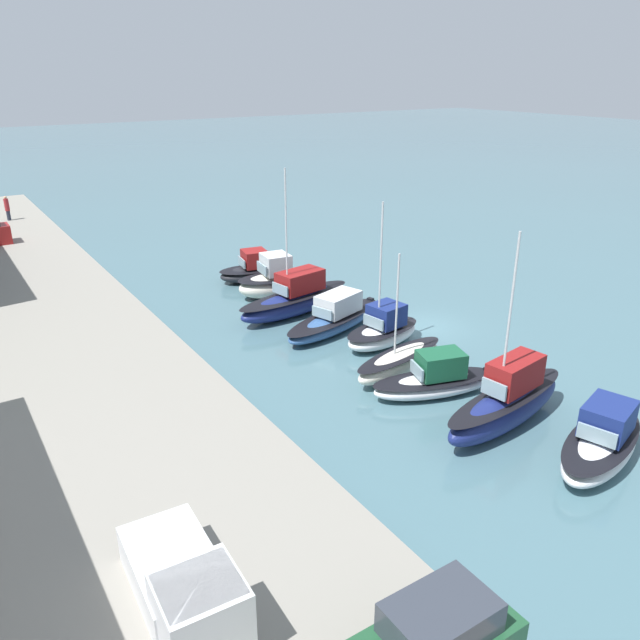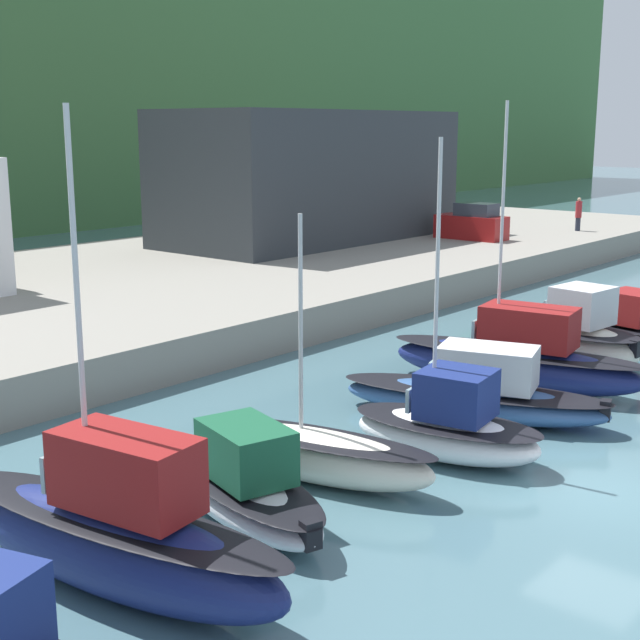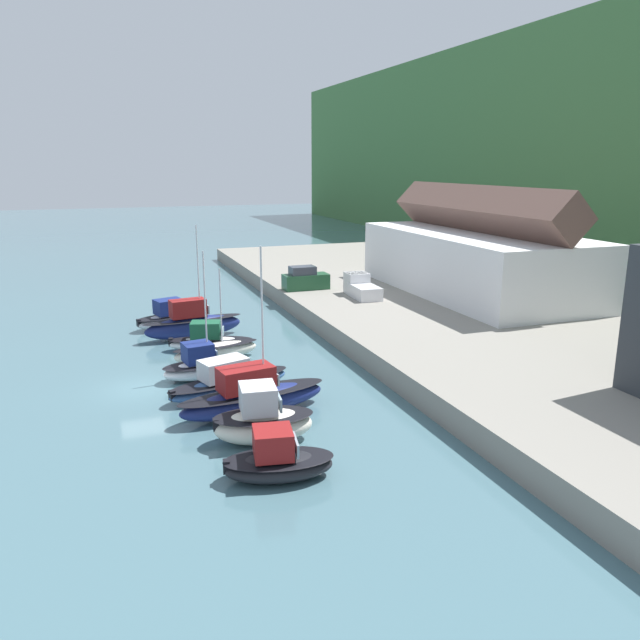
% 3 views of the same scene
% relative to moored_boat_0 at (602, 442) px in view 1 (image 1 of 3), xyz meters
% --- Properties ---
extents(ground_plane, '(320.00, 320.00, 0.00)m').
position_rel_moored_boat_0_xyz_m(ground_plane, '(13.59, -3.51, -0.85)').
color(ground_plane, '#476B75').
extents(moored_boat_0, '(3.83, 6.41, 2.35)m').
position_rel_moored_boat_0_xyz_m(moored_boat_0, '(0.00, 0.00, 0.00)').
color(moored_boat_0, silver).
rests_on(moored_boat_0, ground_plane).
extents(moored_boat_1, '(2.81, 7.73, 8.46)m').
position_rel_moored_boat_0_xyz_m(moored_boat_1, '(3.68, 1.11, 0.29)').
color(moored_boat_1, navy).
rests_on(moored_boat_1, ground_plane).
extents(moored_boat_2, '(3.52, 6.23, 2.09)m').
position_rel_moored_boat_0_xyz_m(moored_boat_2, '(7.35, 1.70, -0.11)').
color(moored_boat_2, white).
rests_on(moored_boat_2, ground_plane).
extents(moored_boat_3, '(2.70, 6.13, 6.21)m').
position_rel_moored_boat_0_xyz_m(moored_boat_3, '(9.84, 1.71, -0.17)').
color(moored_boat_3, white).
rests_on(moored_boat_3, ground_plane).
extents(moored_boat_4, '(2.89, 5.18, 7.85)m').
position_rel_moored_boat_0_xyz_m(moored_boat_4, '(13.06, 0.21, -0.01)').
color(moored_boat_4, white).
rests_on(moored_boat_4, ground_plane).
extents(moored_boat_5, '(4.34, 7.95, 2.13)m').
position_rel_moored_boat_0_xyz_m(moored_boat_5, '(16.19, 1.23, -0.10)').
color(moored_boat_5, '#33568E').
rests_on(moored_boat_5, ground_plane).
extents(moored_boat_6, '(3.47, 8.44, 8.85)m').
position_rel_moored_boat_0_xyz_m(moored_boat_6, '(19.59, 1.79, 0.14)').
color(moored_boat_6, navy).
rests_on(moored_boat_6, ground_plane).
extents(moored_boat_7, '(2.99, 5.02, 2.85)m').
position_rel_moored_boat_0_xyz_m(moored_boat_7, '(23.07, 1.43, 0.21)').
color(moored_boat_7, white).
rests_on(moored_boat_7, ground_plane).
extents(moored_boat_8, '(3.04, 4.98, 2.22)m').
position_rel_moored_boat_0_xyz_m(moored_boat_8, '(26.72, 1.10, -0.06)').
color(moored_boat_8, black).
rests_on(moored_boat_8, ground_plane).
extents(pickup_truck_0, '(4.81, 2.16, 1.90)m').
position_rel_moored_boat_0_xyz_m(pickup_truck_0, '(0.21, 16.37, 1.46)').
color(pickup_truck_0, silver).
rests_on(pickup_truck_0, quay_promenade).
extents(person_on_quay, '(0.40, 0.40, 2.14)m').
position_rel_moored_boat_0_xyz_m(person_on_quay, '(49.69, 13.44, 1.74)').
color(person_on_quay, '#232838').
rests_on(person_on_quay, quay_promenade).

